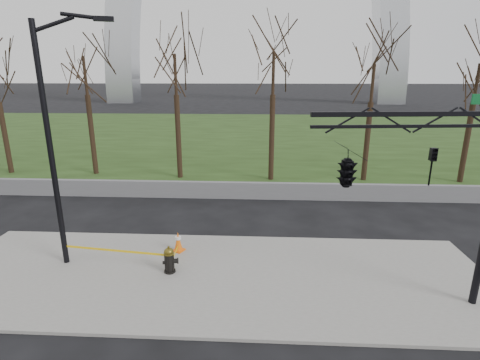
# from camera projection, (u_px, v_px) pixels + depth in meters

# --- Properties ---
(ground) EXTENTS (500.00, 500.00, 0.00)m
(ground) POSITION_uv_depth(u_px,v_px,m) (213.00, 277.00, 12.08)
(ground) COLOR black
(ground) RESTS_ON ground
(sidewalk) EXTENTS (18.00, 6.00, 0.10)m
(sidewalk) POSITION_uv_depth(u_px,v_px,m) (213.00, 276.00, 12.07)
(sidewalk) COLOR gray
(sidewalk) RESTS_ON ground
(grass_strip) EXTENTS (120.00, 40.00, 0.06)m
(grass_strip) POSITION_uv_depth(u_px,v_px,m) (246.00, 134.00, 40.84)
(grass_strip) COLOR #213513
(grass_strip) RESTS_ON ground
(guardrail) EXTENTS (60.00, 0.30, 0.90)m
(guardrail) POSITION_uv_depth(u_px,v_px,m) (231.00, 190.00, 19.63)
(guardrail) COLOR #59595B
(guardrail) RESTS_ON ground
(tree_row) EXTENTS (56.22, 4.00, 8.13)m
(tree_row) POSITION_uv_depth(u_px,v_px,m) (320.00, 115.00, 22.20)
(tree_row) COLOR black
(tree_row) RESTS_ON ground
(fire_hydrant) EXTENTS (0.58, 0.38, 0.93)m
(fire_hydrant) POSITION_uv_depth(u_px,v_px,m) (170.00, 260.00, 12.10)
(fire_hydrant) COLOR black
(fire_hydrant) RESTS_ON sidewalk
(traffic_cone) EXTENTS (0.51, 0.51, 0.75)m
(traffic_cone) POSITION_uv_depth(u_px,v_px,m) (178.00, 242.00, 13.57)
(traffic_cone) COLOR orange
(traffic_cone) RESTS_ON sidewalk
(street_light) EXTENTS (2.32, 0.88, 8.21)m
(street_light) POSITION_uv_depth(u_px,v_px,m) (56.00, 131.00, 11.64)
(street_light) COLOR black
(street_light) RESTS_ON ground
(traffic_signal_mast) EXTENTS (5.08, 2.52, 6.00)m
(traffic_signal_mast) POSITION_uv_depth(u_px,v_px,m) (377.00, 168.00, 9.32)
(traffic_signal_mast) COLOR black
(traffic_signal_mast) RESTS_ON ground
(caution_tape) EXTENTS (3.78, 1.53, 0.47)m
(caution_tape) POSITION_uv_depth(u_px,v_px,m) (133.00, 252.00, 12.52)
(caution_tape) COLOR yellow
(caution_tape) RESTS_ON ground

